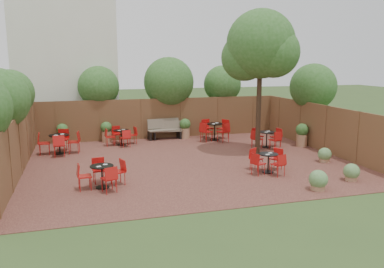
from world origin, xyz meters
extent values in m
plane|color=#354F23|center=(0.00, 0.00, 0.00)|extent=(80.00, 80.00, 0.00)
cube|color=#3A1A18|center=(0.00, 0.00, 0.01)|extent=(12.00, 10.00, 0.02)
cube|color=#4F331D|center=(0.00, 5.00, 1.00)|extent=(12.00, 0.08, 2.00)
cube|color=#4F331D|center=(-6.00, 0.00, 1.00)|extent=(0.08, 10.00, 2.00)
cube|color=#4F331D|center=(6.00, 0.00, 1.00)|extent=(0.08, 10.00, 2.00)
cube|color=beige|center=(-4.50, 8.00, 4.00)|extent=(5.00, 4.00, 8.00)
sphere|color=#28541B|center=(-6.60, 3.00, 2.57)|extent=(1.90, 1.90, 1.90)
sphere|color=#28541B|center=(-3.00, 5.70, 2.60)|extent=(2.00, 2.00, 2.00)
sphere|color=#28541B|center=(0.50, 5.60, 2.77)|extent=(2.55, 2.55, 2.55)
sphere|color=#28541B|center=(3.50, 5.80, 2.60)|extent=(2.01, 2.01, 2.01)
sphere|color=#28541B|center=(6.60, 2.00, 2.65)|extent=(2.17, 2.17, 2.17)
cylinder|color=black|center=(3.14, 0.56, 2.38)|extent=(0.21, 0.21, 4.72)
sphere|color=#28541B|center=(3.14, 0.56, 4.50)|extent=(2.76, 2.76, 2.76)
sphere|color=#28541B|center=(2.64, 0.96, 3.98)|extent=(1.93, 1.93, 1.93)
sphere|color=#28541B|center=(3.54, 0.16, 4.17)|extent=(2.02, 2.02, 2.02)
cube|color=brown|center=(0.01, 4.55, 0.49)|extent=(1.68, 0.69, 0.05)
cube|color=brown|center=(0.01, 4.77, 0.78)|extent=(1.63, 0.32, 0.49)
cube|color=black|center=(-0.73, 4.55, 0.24)|extent=(0.12, 0.49, 0.43)
cube|color=black|center=(0.75, 4.55, 0.24)|extent=(0.12, 0.49, 0.43)
cube|color=brown|center=(0.17, 4.55, 0.43)|extent=(1.46, 0.52, 0.05)
cube|color=brown|center=(0.17, 4.74, 0.69)|extent=(1.44, 0.20, 0.43)
cube|color=black|center=(-0.48, 4.55, 0.21)|extent=(0.08, 0.43, 0.38)
cube|color=black|center=(0.82, 4.55, 0.21)|extent=(0.08, 0.43, 0.38)
cylinder|color=black|center=(-4.84, 2.79, 0.04)|extent=(0.47, 0.47, 0.03)
cylinder|color=black|center=(-4.84, 2.79, 0.42)|extent=(0.05, 0.05, 0.75)
cylinder|color=black|center=(-4.84, 2.79, 0.80)|extent=(0.82, 0.82, 0.03)
cube|color=white|center=(-4.71, 2.88, 0.83)|extent=(0.16, 0.12, 0.02)
cube|color=white|center=(-4.94, 2.66, 0.83)|extent=(0.16, 0.12, 0.02)
cylinder|color=black|center=(-3.40, -2.28, 0.03)|extent=(0.41, 0.41, 0.03)
cylinder|color=black|center=(-3.40, -2.28, 0.37)|extent=(0.05, 0.05, 0.66)
cylinder|color=black|center=(-3.40, -2.28, 0.71)|extent=(0.71, 0.71, 0.03)
cube|color=white|center=(-3.29, -2.21, 0.73)|extent=(0.15, 0.12, 0.01)
cube|color=white|center=(-3.49, -2.40, 0.73)|extent=(0.15, 0.12, 0.01)
cylinder|color=black|center=(-2.18, 3.80, 0.03)|extent=(0.41, 0.41, 0.03)
cylinder|color=black|center=(-2.18, 3.80, 0.36)|extent=(0.05, 0.05, 0.65)
cylinder|color=black|center=(-2.18, 3.80, 0.70)|extent=(0.71, 0.71, 0.03)
cube|color=white|center=(-2.06, 3.87, 0.72)|extent=(0.15, 0.12, 0.01)
cube|color=white|center=(-2.27, 3.69, 0.72)|extent=(0.15, 0.12, 0.01)
cylinder|color=black|center=(2.34, 3.69, 0.04)|extent=(0.48, 0.48, 0.03)
cylinder|color=black|center=(2.34, 3.69, 0.43)|extent=(0.05, 0.05, 0.77)
cylinder|color=black|center=(2.34, 3.69, 0.82)|extent=(0.83, 0.83, 0.03)
cube|color=white|center=(2.47, 3.77, 0.85)|extent=(0.19, 0.16, 0.02)
cube|color=white|center=(2.23, 3.55, 0.85)|extent=(0.19, 0.16, 0.02)
cylinder|color=black|center=(4.02, 1.46, 0.03)|extent=(0.42, 0.42, 0.03)
cylinder|color=black|center=(4.02, 1.46, 0.37)|extent=(0.05, 0.05, 0.67)
cylinder|color=black|center=(4.02, 1.46, 0.72)|extent=(0.72, 0.72, 0.03)
cube|color=white|center=(4.13, 1.54, 0.74)|extent=(0.16, 0.13, 0.01)
cube|color=white|center=(3.92, 1.35, 0.74)|extent=(0.16, 0.13, 0.01)
cylinder|color=black|center=(2.24, -2.18, 0.03)|extent=(0.39, 0.39, 0.03)
cylinder|color=black|center=(2.24, -2.18, 0.35)|extent=(0.04, 0.04, 0.63)
cylinder|color=black|center=(2.24, -2.18, 0.67)|extent=(0.68, 0.68, 0.03)
cube|color=white|center=(2.35, -2.10, 0.69)|extent=(0.15, 0.13, 0.01)
cube|color=white|center=(2.15, -2.28, 0.69)|extent=(0.15, 0.13, 0.01)
cylinder|color=#956B4A|center=(-2.78, 4.70, 0.27)|extent=(0.44, 0.44, 0.51)
sphere|color=#28541B|center=(-2.78, 4.70, 0.73)|extent=(0.53, 0.53, 0.53)
cylinder|color=#956B4A|center=(1.06, 4.49, 0.28)|extent=(0.45, 0.45, 0.52)
sphere|color=#28541B|center=(1.06, 4.49, 0.74)|extent=(0.54, 0.54, 0.54)
cylinder|color=#956B4A|center=(-4.77, 4.70, 0.27)|extent=(0.44, 0.44, 0.51)
sphere|color=#28541B|center=(-4.77, 4.70, 0.72)|extent=(0.53, 0.53, 0.53)
cylinder|color=#956B4A|center=(5.65, 1.23, 0.29)|extent=(0.48, 0.48, 0.55)
sphere|color=#28541B|center=(5.65, 1.23, 0.78)|extent=(0.57, 0.57, 0.57)
cylinder|color=#956B4A|center=(4.40, -3.78, 0.11)|extent=(0.38, 0.38, 0.17)
sphere|color=#4E783E|center=(4.40, -3.78, 0.32)|extent=(0.52, 0.52, 0.52)
cylinder|color=#956B4A|center=(2.82, -4.29, 0.11)|extent=(0.41, 0.41, 0.19)
sphere|color=#4E783E|center=(2.82, -4.29, 0.35)|extent=(0.56, 0.56, 0.56)
cylinder|color=#956B4A|center=(4.99, -1.47, 0.11)|extent=(0.37, 0.37, 0.17)
sphere|color=#4E783E|center=(4.99, -1.47, 0.32)|extent=(0.51, 0.51, 0.51)
camera|label=1|loc=(-3.95, -14.04, 3.85)|focal=36.55mm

